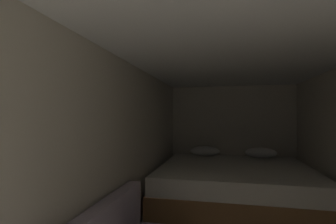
# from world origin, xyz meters

# --- Properties ---
(wall_back) EXTENTS (2.30, 0.05, 1.95)m
(wall_back) POSITION_xyz_m (0.00, 4.53, 0.98)
(wall_back) COLOR beige
(wall_back) RESTS_ON ground
(wall_left) EXTENTS (0.05, 4.90, 1.95)m
(wall_left) POSITION_xyz_m (-1.13, 2.05, 0.98)
(wall_left) COLOR beige
(wall_left) RESTS_ON ground
(ceiling_slab) EXTENTS (2.30, 4.90, 0.05)m
(ceiling_slab) POSITION_xyz_m (0.00, 2.05, 1.98)
(ceiling_slab) COLOR white
(ceiling_slab) RESTS_ON wall_left
(bed) EXTENTS (2.08, 1.95, 0.87)m
(bed) POSITION_xyz_m (0.00, 3.50, 0.35)
(bed) COLOR olive
(bed) RESTS_ON ground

